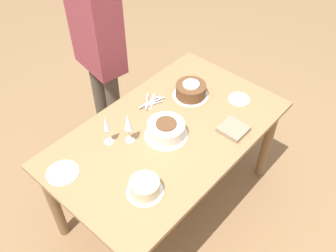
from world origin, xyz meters
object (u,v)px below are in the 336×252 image
object	(u,v)px
cake_center_white	(166,130)
person_cutting	(98,43)
wine_glass_near	(128,123)
wine_glass_far	(106,125)
cake_front_chocolate	(191,90)
cake_back_decorated	(145,187)

from	to	relation	value
cake_center_white	person_cutting	xyz separation A→B (m)	(-0.19, -0.83, 0.18)
cake_center_white	wine_glass_near	xyz separation A→B (m)	(0.18, -0.14, 0.10)
wine_glass_far	cake_front_chocolate	bearing A→B (deg)	171.56
cake_center_white	cake_back_decorated	bearing A→B (deg)	26.47
wine_glass_far	person_cutting	bearing A→B (deg)	-128.20
cake_back_decorated	person_cutting	world-z (taller)	person_cutting
cake_center_white	person_cutting	world-z (taller)	person_cutting
wine_glass_near	wine_glass_far	size ratio (longest dim) A/B	1.00
cake_back_decorated	cake_center_white	bearing A→B (deg)	-153.53
cake_center_white	cake_back_decorated	xyz separation A→B (m)	(0.40, 0.20, -0.01)
cake_center_white	wine_glass_near	size ratio (longest dim) A/B	1.24
wine_glass_far	wine_glass_near	bearing A→B (deg)	137.20
cake_center_white	person_cutting	bearing A→B (deg)	-103.23
cake_front_chocolate	wine_glass_near	world-z (taller)	wine_glass_near
cake_front_chocolate	cake_back_decorated	world-z (taller)	cake_front_chocolate
cake_front_chocolate	wine_glass_far	bearing A→B (deg)	-8.44
wine_glass_near	cake_front_chocolate	bearing A→B (deg)	178.80
cake_back_decorated	wine_glass_far	distance (m)	0.45
cake_front_chocolate	person_cutting	xyz separation A→B (m)	(0.21, -0.70, 0.18)
wine_glass_near	cake_center_white	bearing A→B (deg)	142.57
cake_front_chocolate	wine_glass_far	world-z (taller)	wine_glass_far
cake_back_decorated	person_cutting	size ratio (longest dim) A/B	0.12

